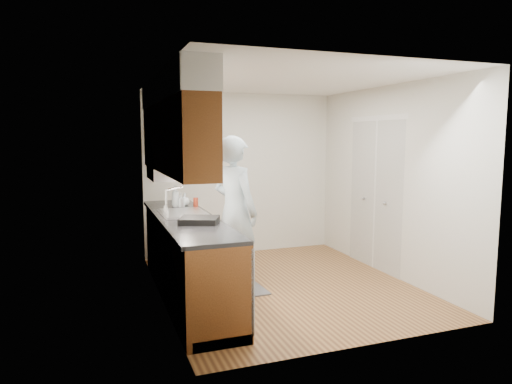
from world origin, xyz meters
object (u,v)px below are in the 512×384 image
soap_bottle_c (185,199)px  steel_can (182,202)px  soap_bottle_b (181,200)px  soda_can (196,202)px  person (235,202)px  dish_rack (199,220)px  soap_bottle_a (175,196)px

soap_bottle_c → steel_can: soap_bottle_c is taller
soap_bottle_b → soda_can: (0.17, -0.07, -0.03)m
soap_bottle_b → soda_can: bearing=-22.8°
person → soda_can: size_ratio=17.94×
dish_rack → steel_can: bearing=111.4°
soap_bottle_a → steel_can: (0.07, -0.04, -0.08)m
soap_bottle_b → soap_bottle_c: 0.10m
soap_bottle_b → soda_can: size_ratio=1.49×
soap_bottle_b → dish_rack: size_ratio=0.44×
soap_bottle_c → person: bearing=-52.7°
person → dish_rack: 0.85m
soap_bottle_a → dish_rack: size_ratio=0.70×
person → soap_bottle_c: size_ratio=12.81×
person → dish_rack: person is taller
person → soap_bottle_b: 0.79m
soda_can → soap_bottle_c: bearing=127.4°
soap_bottle_a → soap_bottle_b: (0.07, -0.03, -0.05)m
soap_bottle_b → dish_rack: (-0.03, -1.18, -0.06)m
soap_bottle_a → soda_can: bearing=-22.5°
soda_can → soap_bottle_a: bearing=157.5°
steel_can → dish_rack: size_ratio=0.29×
person → soap_bottle_a: (-0.62, 0.59, 0.02)m
soda_can → dish_rack: 1.13m
person → soda_can: bearing=9.4°
soap_bottle_c → soda_can: size_ratio=1.40×
person → soap_bottle_b: size_ratio=12.03×
soap_bottle_b → steel_can: 0.03m
soda_can → dish_rack: (-0.21, -1.11, -0.03)m
steel_can → person: bearing=-45.6°
soap_bottle_a → soap_bottle_b: soap_bottle_a is taller
soap_bottle_a → soap_bottle_c: bearing=20.3°
soap_bottle_c → dish_rack: size_ratio=0.42×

